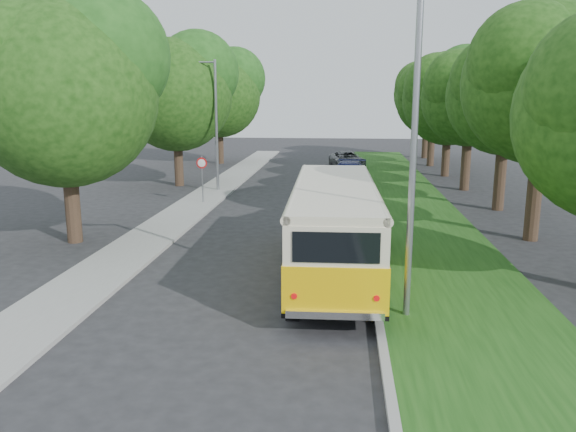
# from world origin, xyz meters

# --- Properties ---
(ground) EXTENTS (120.00, 120.00, 0.00)m
(ground) POSITION_xyz_m (0.00, 0.00, 0.00)
(ground) COLOR #252527
(ground) RESTS_ON ground
(curb) EXTENTS (0.20, 70.00, 0.15)m
(curb) POSITION_xyz_m (3.60, 5.00, 0.07)
(curb) COLOR gray
(curb) RESTS_ON ground
(grass_verge) EXTENTS (4.50, 70.00, 0.13)m
(grass_verge) POSITION_xyz_m (5.95, 5.00, 0.07)
(grass_verge) COLOR #1A4612
(grass_verge) RESTS_ON ground
(sidewalk) EXTENTS (2.20, 70.00, 0.12)m
(sidewalk) POSITION_xyz_m (-4.80, 5.00, 0.06)
(sidewalk) COLOR gray
(sidewalk) RESTS_ON ground
(treeline) EXTENTS (24.27, 41.91, 9.46)m
(treeline) POSITION_xyz_m (3.15, 17.99, 5.93)
(treeline) COLOR #332319
(treeline) RESTS_ON ground
(lamppost_near) EXTENTS (1.71, 0.16, 8.00)m
(lamppost_near) POSITION_xyz_m (4.21, -2.50, 4.37)
(lamppost_near) COLOR gray
(lamppost_near) RESTS_ON ground
(lamppost_far) EXTENTS (1.71, 0.16, 7.50)m
(lamppost_far) POSITION_xyz_m (-4.70, 16.00, 4.12)
(lamppost_far) COLOR gray
(lamppost_far) RESTS_ON ground
(warning_sign) EXTENTS (0.56, 0.10, 2.50)m
(warning_sign) POSITION_xyz_m (-4.50, 11.98, 1.71)
(warning_sign) COLOR gray
(warning_sign) RESTS_ON ground
(vintage_bus) EXTENTS (2.75, 9.88, 2.92)m
(vintage_bus) POSITION_xyz_m (2.43, 0.93, 1.46)
(vintage_bus) COLOR yellow
(vintage_bus) RESTS_ON ground
(car_silver) EXTENTS (1.99, 4.56, 1.53)m
(car_silver) POSITION_xyz_m (3.00, 9.99, 0.77)
(car_silver) COLOR #A9A8AD
(car_silver) RESTS_ON ground
(car_white) EXTENTS (1.86, 4.29, 1.37)m
(car_white) POSITION_xyz_m (2.89, 16.01, 0.69)
(car_white) COLOR silver
(car_white) RESTS_ON ground
(car_blue) EXTENTS (2.68, 5.43, 1.52)m
(car_blue) POSITION_xyz_m (3.00, 18.41, 0.76)
(car_blue) COLOR #121A52
(car_blue) RESTS_ON ground
(car_grey) EXTENTS (3.11, 5.05, 1.30)m
(car_grey) POSITION_xyz_m (3.00, 27.87, 0.65)
(car_grey) COLOR #575B5F
(car_grey) RESTS_ON ground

